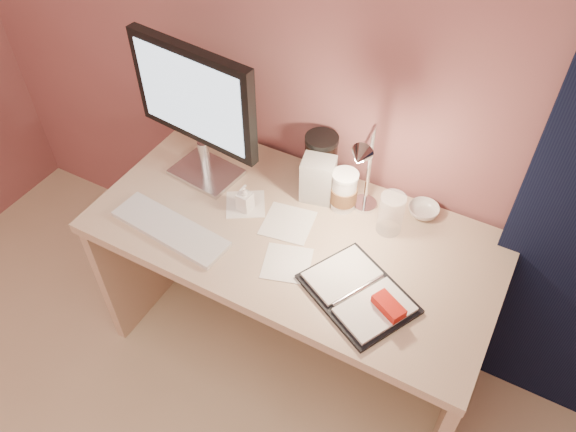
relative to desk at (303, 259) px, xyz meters
The scene contains 14 objects.
desk is the anchor object (origin of this frame).
monitor 0.69m from the desk, behind, with size 0.50×0.20×0.53m.
keyboard 0.52m from the desk, 143.40° to the right, with size 0.44×0.13×0.02m, color silver.
planner 0.45m from the desk, 35.28° to the right, with size 0.41×0.37×0.05m.
paper_a 0.31m from the desk, 77.39° to the right, with size 0.15×0.15×0.00m, color white.
paper_b 0.24m from the desk, 124.05° to the right, with size 0.17×0.17×0.00m, color white.
paper_c 0.32m from the desk, 168.06° to the right, with size 0.14×0.14×0.00m, color white.
coffee_cup 0.33m from the desk, 50.63° to the left, with size 0.10×0.10×0.15m.
clear_cup 0.42m from the desk, 17.79° to the left, with size 0.09×0.09×0.15m, color white.
bowl 0.48m from the desk, 31.06° to the left, with size 0.11×0.11×0.03m, color silver.
lotion_bottle 0.35m from the desk, 162.74° to the right, with size 0.05×0.05×0.11m, color white.
dark_jar 0.38m from the desk, 102.41° to the left, with size 0.12×0.12×0.17m, color black.
product_box 0.33m from the desk, 93.99° to the left, with size 0.11×0.09×0.17m, color #B6B6B1.
desk_lamp 0.49m from the desk, 21.78° to the left, with size 0.10×0.23×0.38m.
Camera 1 is at (0.61, 0.23, 2.14)m, focal length 35.00 mm.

